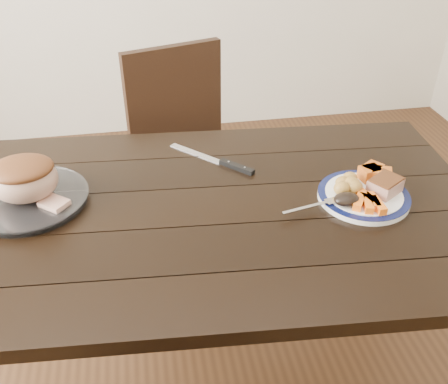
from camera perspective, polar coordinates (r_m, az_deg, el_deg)
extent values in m
plane|color=#472B16|center=(1.91, -2.63, -20.24)|extent=(4.00, 4.00, 0.00)
cube|color=black|center=(1.38, -3.41, -2.27)|extent=(1.66, 1.02, 0.04)
cube|color=black|center=(2.05, 16.99, -3.36)|extent=(0.07, 0.07, 0.71)
cube|color=black|center=(2.08, -3.15, 2.17)|extent=(0.53, 0.53, 0.04)
cube|color=black|center=(2.13, -5.69, 10.40)|extent=(0.41, 0.17, 0.46)
cube|color=black|center=(2.41, -0.94, 0.47)|extent=(0.04, 0.04, 0.43)
cube|color=black|center=(2.16, 3.43, -4.20)|extent=(0.04, 0.04, 0.43)
cube|color=black|center=(2.30, -8.94, -1.85)|extent=(0.04, 0.04, 0.43)
cube|color=black|center=(2.03, -5.39, -7.12)|extent=(0.04, 0.04, 0.43)
cylinder|color=white|center=(1.45, 15.64, -0.50)|extent=(0.25, 0.25, 0.02)
torus|color=#0B123B|center=(1.44, 15.69, -0.22)|extent=(0.25, 0.25, 0.02)
cylinder|color=white|center=(1.48, -21.34, -0.89)|extent=(0.31, 0.31, 0.02)
cube|color=tan|center=(1.45, 17.92, 0.64)|extent=(0.11, 0.10, 0.04)
ellipsoid|color=gold|center=(1.41, 13.33, 0.41)|extent=(0.05, 0.04, 0.04)
ellipsoid|color=gold|center=(1.44, 13.44, 1.04)|extent=(0.04, 0.04, 0.04)
ellipsoid|color=gold|center=(1.42, 14.65, 0.55)|extent=(0.05, 0.04, 0.04)
ellipsoid|color=gold|center=(1.43, 14.35, 0.89)|extent=(0.05, 0.04, 0.04)
ellipsoid|color=gold|center=(1.46, 14.19, 1.54)|extent=(0.04, 0.04, 0.04)
cube|color=orange|center=(1.38, 17.17, -1.45)|extent=(0.02, 0.07, 0.02)
cube|color=orange|center=(1.38, 16.14, -1.33)|extent=(0.04, 0.07, 0.02)
cube|color=orange|center=(1.40, 16.03, -0.64)|extent=(0.04, 0.07, 0.02)
cube|color=orange|center=(1.38, 15.20, -1.08)|extent=(0.06, 0.07, 0.02)
cube|color=orange|center=(1.39, 16.68, -1.03)|extent=(0.03, 0.07, 0.02)
cube|color=orange|center=(1.51, 16.56, 2.34)|extent=(0.07, 0.07, 0.04)
cube|color=orange|center=(1.50, 17.50, 1.87)|extent=(0.07, 0.06, 0.04)
cube|color=orange|center=(1.50, 16.31, 2.06)|extent=(0.06, 0.05, 0.04)
ellipsoid|color=black|center=(1.37, 13.83, -0.80)|extent=(0.07, 0.05, 0.03)
cube|color=silver|center=(1.35, 9.35, -1.83)|extent=(0.14, 0.04, 0.00)
cube|color=silver|center=(1.39, 12.38, -0.99)|extent=(0.05, 0.03, 0.00)
ellipsoid|color=tan|center=(1.44, -21.87, 1.28)|extent=(0.18, 0.15, 0.12)
cube|color=tan|center=(1.41, -18.82, -1.29)|extent=(0.09, 0.09, 0.02)
cube|color=silver|center=(1.62, -3.24, 4.44)|extent=(0.15, 0.16, 0.00)
cube|color=black|center=(1.53, 1.45, 2.90)|extent=(0.10, 0.10, 0.01)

